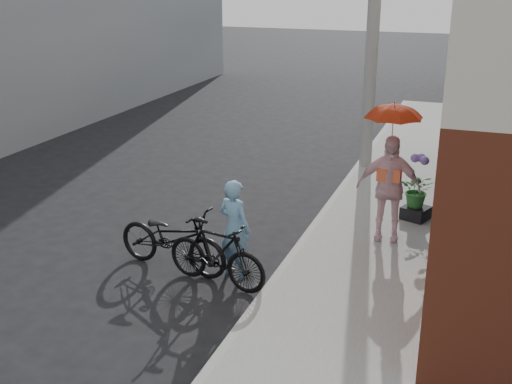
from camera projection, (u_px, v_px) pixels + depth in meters
The scene contains 11 objects.
ground at pixel (219, 272), 9.90m from camera, with size 80.00×80.00×0.00m, color black.
sidewalk at pixel (378, 238), 10.97m from camera, with size 2.20×24.00×0.12m, color gray.
curb at pixel (313, 229), 11.35m from camera, with size 0.12×24.00×0.12m, color #9E9E99.
utility_pole at pixel (374, 14), 13.70m from camera, with size 0.28×0.28×7.00m, color #9E9E99.
officer at pixel (235, 229), 9.55m from camera, with size 0.56×0.37×1.53m, color #70A4C7.
bike_left at pixel (172, 238), 9.84m from camera, with size 0.68×1.94×1.02m, color black.
bike_right at pixel (216, 254), 9.34m from camera, with size 0.47×1.67×1.00m, color black.
kimono_woman at pixel (388, 188), 10.56m from camera, with size 1.05×0.44×1.79m, color silver.
parasol at pixel (394, 111), 10.13m from camera, with size 0.90×0.90×0.79m, color red.
planter at pixel (416, 213), 11.63m from camera, with size 0.44×0.44×0.23m, color black.
potted_plant at pixel (418, 190), 11.48m from camera, with size 0.58×0.50×0.64m, color #2C6E2D.
Camera 1 is at (3.59, -8.19, 4.45)m, focal length 45.00 mm.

